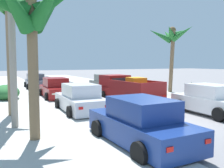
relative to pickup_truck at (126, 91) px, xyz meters
name	(u,v)px	position (x,y,z in m)	size (l,w,h in m)	color
ground_plane	(171,122)	(-0.74, -5.29, -0.81)	(160.00, 160.00, 0.00)	slate
sidewalk_left	(23,95)	(-5.58, 6.71, -0.75)	(4.62, 60.00, 0.12)	#B2AFA8
sidewalk_right	(128,89)	(4.11, 6.71, -0.75)	(4.62, 60.00, 0.12)	#B2AFA8
curb_left	(35,95)	(-4.67, 6.71, -0.76)	(0.16, 60.00, 0.10)	silver
curb_right	(120,90)	(3.20, 6.71, -0.76)	(0.16, 60.00, 0.10)	silver
pickup_truck	(126,91)	(0.00, 0.00, 0.00)	(2.49, 5.33, 1.80)	maroon
car_left_near	(80,99)	(-3.66, -1.46, -0.10)	(2.12, 4.30, 1.54)	silver
car_right_near	(211,100)	(2.24, -4.81, -0.10)	(2.13, 4.30, 1.54)	silver
car_left_mid	(105,83)	(1.97, 7.50, -0.10)	(2.19, 4.33, 1.54)	slate
car_right_mid	(56,89)	(-3.54, 4.34, -0.10)	(2.12, 4.30, 1.54)	maroon
car_left_far	(36,82)	(-3.72, 12.16, -0.10)	(2.16, 4.32, 1.54)	#474C56
car_right_far	(141,124)	(-3.66, -7.23, -0.10)	(2.10, 4.29, 1.54)	navy
palm_tree_left_fore	(8,12)	(-7.00, -1.18, 4.20)	(3.38, 3.45, 6.42)	#846B4C
palm_tree_right_fore	(28,12)	(-6.73, -5.43, 3.44)	(3.66, 3.62, 5.24)	brown
palm_tree_left_mid	(172,38)	(6.14, 2.88, 3.94)	(3.25, 3.79, 5.79)	brown
utility_pole	(11,9)	(-7.08, -3.52, 3.87)	(1.80, 0.26, 8.91)	#9E9384
hedge_bush	(6,93)	(-6.91, 5.02, -0.26)	(1.80, 2.80, 1.10)	#2D6B33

